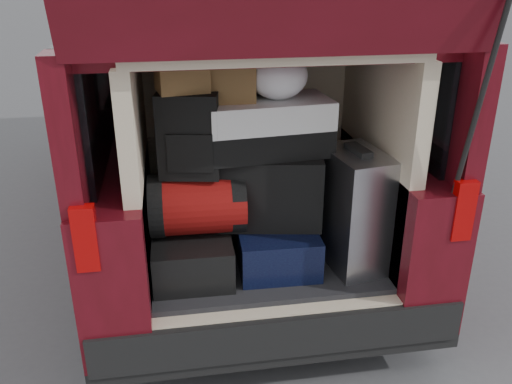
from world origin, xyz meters
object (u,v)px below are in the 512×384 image
Objects in this scene: black_hardshell at (192,251)px; backpack at (189,135)px; twotone_duffel at (267,127)px; red_duffel at (197,204)px; navy_hardshell at (275,244)px; black_soft_case at (270,188)px; silver_roller at (354,210)px.

backpack is (0.02, 0.01, 0.65)m from black_hardshell.
backpack is at bearing -174.72° from twotone_duffel.
black_hardshell is at bearing -136.05° from backpack.
red_duffel is 1.15× the size of backpack.
navy_hardshell is 0.80× the size of twotone_duffel.
black_soft_case is 1.27× the size of backpack.
backpack is (-0.02, 0.00, 0.37)m from red_duffel.
red_duffel is at bearing -161.82° from black_soft_case.
black_hardshell is at bearing -169.44° from red_duffel.
black_soft_case is at bearing 9.96° from red_duffel.
red_duffel is 0.77× the size of twotone_duffel.
black_soft_case is 0.84× the size of twotone_duffel.
backpack is at bearing 179.66° from navy_hardshell.
black_soft_case reaches higher than black_hardshell.
twotone_duffel is at bearing 151.18° from silver_roller.
backpack is 0.42m from twotone_duffel.
navy_hardshell is 1.21× the size of backpack.
navy_hardshell is at bearing 161.61° from silver_roller.
black_hardshell is 0.78m from twotone_duffel.
backpack is (-0.42, -0.06, 0.34)m from black_soft_case.
black_soft_case reaches higher than navy_hardshell.
twotone_duffel is at bearing 111.47° from navy_hardshell.
twotone_duffel is at bearing 12.66° from black_hardshell.
silver_roller is 1.31× the size of red_duffel.
red_duffel is (0.04, 0.01, 0.27)m from black_hardshell.
black_soft_case is 0.55m from backpack.
navy_hardshell is at bearing 8.57° from backpack.
black_hardshell is at bearing -161.76° from black_soft_case.
backpack is (-0.85, 0.08, 0.44)m from silver_roller.
black_hardshell is 0.88× the size of silver_roller.
silver_roller is 0.64m from twotone_duffel.
twotone_duffel is (0.42, 0.09, 0.65)m from black_hardshell.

